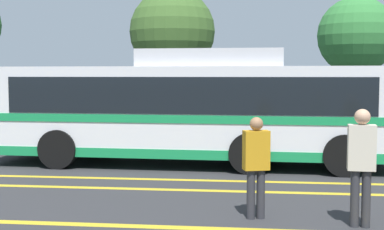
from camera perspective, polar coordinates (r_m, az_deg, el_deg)
ground_plane at (r=14.68m, az=3.32°, el=-5.07°), size 220.00×220.00×0.00m
lane_strip_0 at (r=12.26m, az=-1.18°, el=-6.93°), size 30.57×0.20×0.01m
lane_strip_1 at (r=11.23m, az=-1.91°, el=-7.97°), size 30.57×0.20×0.01m
lane_strip_2 at (r=8.64m, az=-4.62°, el=-11.78°), size 30.57×0.20×0.01m
curb_strip at (r=21.38m, az=2.17°, el=-1.90°), size 38.57×0.36×0.15m
transit_bus at (r=14.23m, az=0.08°, el=0.75°), size 10.96×2.99×3.04m
parked_car_1 at (r=21.03m, az=-7.52°, el=-0.20°), size 4.79×2.01×1.44m
parked_car_2 at (r=20.18m, az=6.15°, el=-0.52°), size 4.02×2.16×1.38m
pedestrian_0 at (r=8.94m, az=6.85°, el=-4.91°), size 0.47×0.33×1.70m
pedestrian_1 at (r=8.77m, az=17.62°, el=-4.53°), size 0.44×0.25×1.87m
tree_0 at (r=26.65m, az=17.13°, el=8.06°), size 3.66×3.66×6.06m
tree_2 at (r=23.85m, az=-2.11°, el=8.84°), size 3.76×3.76×6.17m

